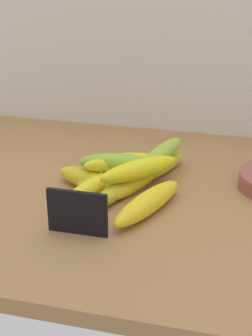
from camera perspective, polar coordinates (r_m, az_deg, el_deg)
counter_top at (r=106.71cm, az=-0.86°, el=-3.17°), size 110.00×76.00×3.00cm
back_wall at (r=133.44cm, az=3.58°, el=17.58°), size 130.00×2.00×70.00cm
chalkboard_sign at (r=89.57cm, az=-5.50°, el=-5.22°), size 11.00×1.80×8.40cm
banana_0 at (r=107.06cm, az=-0.73°, el=-1.06°), size 17.89×14.07×3.71cm
banana_1 at (r=104.32cm, az=0.82°, el=-1.94°), size 9.79×16.76×3.21cm
banana_2 at (r=105.95cm, az=-4.31°, el=-1.26°), size 15.66×9.24×4.25cm
banana_3 at (r=101.99cm, az=-1.09°, el=-2.53°), size 8.30×18.09×3.43cm
banana_4 at (r=111.57cm, az=3.61°, el=0.05°), size 11.63×18.68×3.90cm
banana_5 at (r=104.42cm, az=-2.47°, el=-1.63°), size 13.13×19.62×4.21cm
banana_6 at (r=96.43cm, az=2.50°, el=-3.94°), size 11.89×20.94×4.38cm
banana_7 at (r=104.50cm, az=-1.15°, el=0.61°), size 15.79×6.55×4.04cm
banana_8 at (r=110.10cm, az=4.25°, el=1.81°), size 8.28×16.95×3.59cm
banana_9 at (r=105.04cm, az=-0.41°, el=0.64°), size 15.42×11.10×3.68cm
banana_10 at (r=102.87cm, az=1.49°, el=-0.12°), size 15.57×16.27×4.03cm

